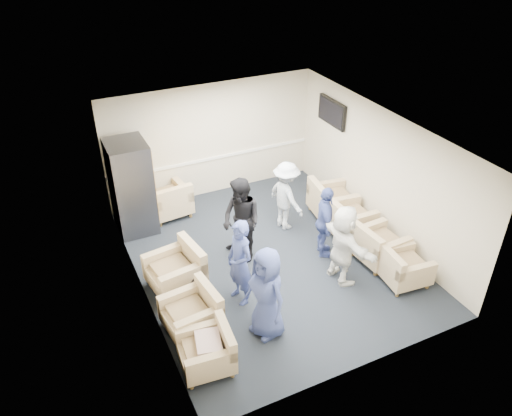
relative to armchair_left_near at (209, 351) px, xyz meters
name	(u,v)px	position (x,y,z in m)	size (l,w,h in m)	color
floor	(269,259)	(2.03, 1.99, -0.31)	(6.00, 6.00, 0.00)	black
ceiling	(272,133)	(2.03, 1.99, 2.39)	(6.00, 6.00, 0.00)	silver
back_wall	(212,140)	(2.03, 4.99, 1.04)	(5.00, 0.02, 2.70)	beige
front_wall	(368,302)	(2.03, -1.01, 1.04)	(5.00, 0.02, 2.70)	beige
left_wall	(137,234)	(-0.47, 1.99, 1.04)	(0.02, 6.00, 2.70)	beige
right_wall	(380,174)	(4.53, 1.99, 1.04)	(0.02, 6.00, 2.70)	beige
chair_rail	(213,158)	(2.03, 4.97, 0.59)	(4.98, 0.04, 0.06)	white
tv	(332,112)	(4.46, 3.79, 1.74)	(0.10, 1.00, 0.58)	black
armchair_left_near	(209,351)	(0.00, 0.00, 0.00)	(0.85, 0.85, 0.62)	tan
armchair_left_mid	(194,314)	(0.06, 0.84, 0.02)	(0.92, 0.92, 0.67)	tan
armchair_left_far	(178,271)	(0.15, 1.97, 0.05)	(1.02, 1.02, 0.72)	tan
armchair_right_near	(402,268)	(3.91, 0.32, 0.01)	(0.87, 0.87, 0.64)	tan
armchair_right_midnear	(377,246)	(3.89, 1.04, 0.04)	(0.92, 0.92, 0.69)	tan
armchair_right_midfar	(347,219)	(3.90, 2.09, 0.04)	(0.88, 0.88, 0.70)	tan
armchair_right_far	(330,202)	(3.96, 2.84, 0.05)	(1.01, 1.01, 0.72)	tan
armchair_corner	(169,202)	(0.73, 4.39, 0.05)	(0.98, 0.98, 0.71)	tan
vending_machine	(132,187)	(-0.07, 4.25, 0.70)	(0.81, 0.95, 2.01)	#4F5057
backpack	(197,288)	(0.34, 1.53, -0.07)	(0.32, 0.27, 0.46)	black
pillow	(208,343)	(0.00, 0.01, 0.17)	(0.49, 0.37, 0.14)	beige
person_front_left	(267,293)	(1.10, 0.28, 0.51)	(0.80, 0.52, 1.65)	#3B498D
person_mid_left	(240,263)	(1.03, 1.18, 0.50)	(0.59, 0.39, 1.63)	#3B498D
person_back_left	(241,221)	(1.56, 2.29, 0.56)	(0.85, 0.66, 1.74)	black
person_back_right	(286,196)	(2.86, 2.88, 0.46)	(0.99, 0.57, 1.54)	white
person_mid_right	(325,222)	(3.07, 1.68, 0.45)	(0.89, 0.37, 1.51)	#3B498D
person_front_right	(343,244)	(2.96, 0.89, 0.48)	(1.46, 0.47, 1.58)	white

